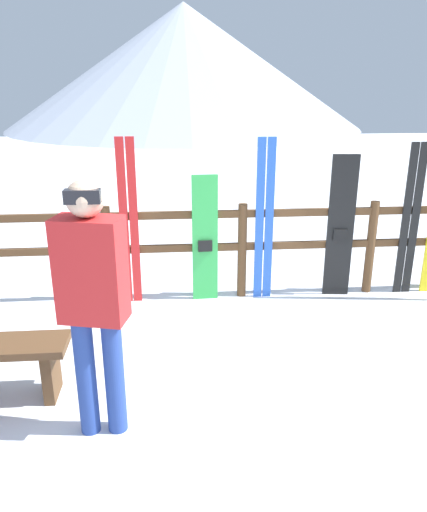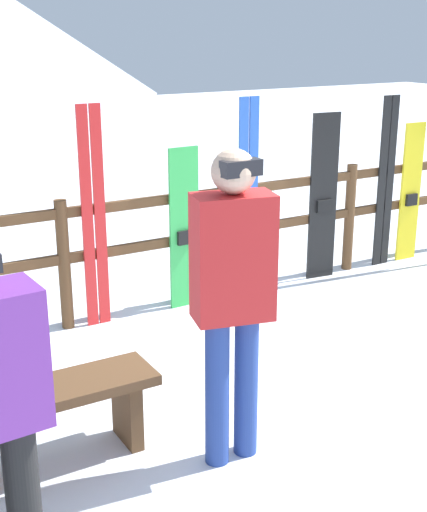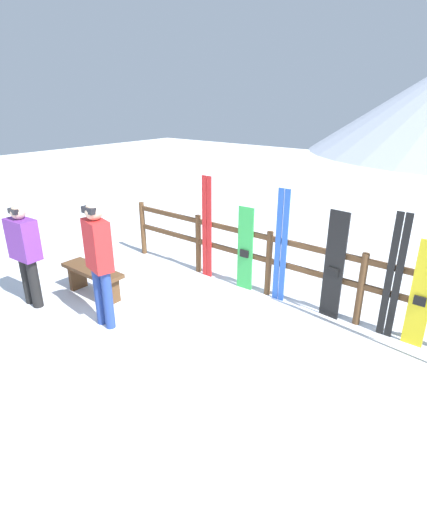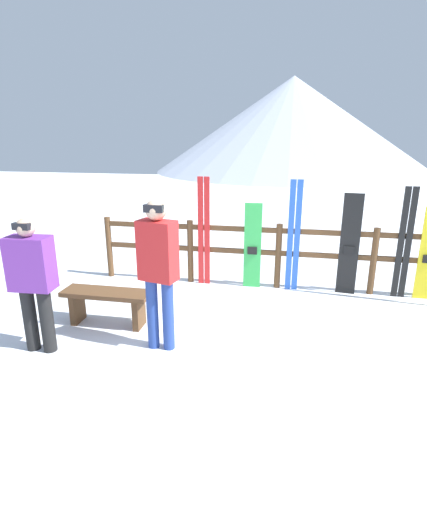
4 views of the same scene
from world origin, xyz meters
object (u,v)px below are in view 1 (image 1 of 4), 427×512
Objects in this scene: person_red at (93,293)px; ski_pair_red at (129,223)px; snowboard_green at (205,239)px; snowboard_black_stripe at (340,228)px; ski_pair_blue at (264,221)px; ski_pair_black at (410,220)px.

person_red is 0.99× the size of ski_pair_red.
snowboard_green is 0.88× the size of snowboard_black_stripe.
person_red is 2.18m from ski_pair_red.
ski_pair_blue is 0.85m from snowboard_black_stripe.
ski_pair_blue is (1.45, 0.00, -0.01)m from ski_pair_red.
ski_pair_blue is (1.50, 2.17, -0.15)m from person_red.
ski_pair_blue is (0.64, 0.00, 0.19)m from snowboard_green.
ski_pair_red is 3.08m from ski_pair_black.
snowboard_green is at bearing -179.91° from ski_pair_black.
person_red is at bearing -111.47° from snowboard_green.
ski_pair_black is at bearing 0.09° from snowboard_green.
ski_pair_red is 1.45m from ski_pair_blue.
ski_pair_black is (3.13, 2.17, -0.18)m from person_red.
snowboard_green is 0.79× the size of ski_pair_blue.
ski_pair_red is at bearing 180.00° from ski_pair_blue.
person_red is 2.64m from ski_pair_blue.
ski_pair_black is (0.79, 0.00, 0.06)m from snowboard_black_stripe.
snowboard_black_stripe is at bearing -0.08° from ski_pair_red.
ski_pair_red is at bearing 180.00° from ski_pair_black.
ski_pair_black is at bearing 34.78° from person_red.
person_red is at bearing -124.54° from ski_pair_blue.
person_red is 3.82m from ski_pair_black.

